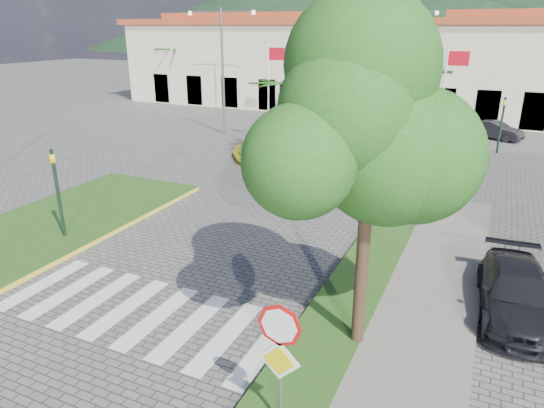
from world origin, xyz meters
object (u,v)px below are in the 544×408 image
at_px(deciduous_tree, 372,122).
at_px(stop_sign, 280,348).
at_px(car_dark_b, 495,130).
at_px(white_van, 271,98).
at_px(car_side_right, 516,293).
at_px(car_dark_a, 334,108).
at_px(roundabout_island, 344,151).

bearing_deg(deciduous_tree, stop_sign, -101.18).
bearing_deg(car_dark_b, white_van, 92.01).
height_order(deciduous_tree, car_side_right, deciduous_tree).
height_order(white_van, car_dark_b, white_van).
bearing_deg(car_dark_a, car_side_right, -174.63).
relative_size(roundabout_island, white_van, 2.65).
distance_m(deciduous_tree, car_side_right, 6.35).
height_order(stop_sign, car_dark_b, stop_sign).
height_order(stop_sign, white_van, stop_sign).
xyz_separation_m(roundabout_island, car_dark_b, (7.70, 8.00, 0.40)).
bearing_deg(car_side_right, stop_sign, -127.50).
bearing_deg(car_dark_b, stop_sign, -163.80).
bearing_deg(car_side_right, roundabout_island, 117.44).
relative_size(car_dark_b, car_side_right, 0.83).
xyz_separation_m(stop_sign, white_van, (-16.46, 35.02, -1.12)).
relative_size(car_dark_a, car_side_right, 0.92).
relative_size(deciduous_tree, car_dark_b, 1.95).
height_order(roundabout_island, car_dark_b, roundabout_island).
xyz_separation_m(roundabout_island, stop_sign, (4.90, -20.04, 1.62)).
bearing_deg(deciduous_tree, roundabout_island, 107.91).
bearing_deg(roundabout_island, car_side_right, -58.01).
height_order(deciduous_tree, car_dark_a, deciduous_tree).
distance_m(stop_sign, deciduous_tree, 4.59).
relative_size(roundabout_island, car_dark_b, 3.64).
height_order(deciduous_tree, white_van, deciduous_tree).
bearing_deg(white_van, stop_sign, -147.94).
bearing_deg(stop_sign, roundabout_island, 103.73).
relative_size(white_van, car_dark_a, 1.24).
distance_m(white_van, car_dark_a, 7.93).
relative_size(car_dark_a, car_dark_b, 1.11).
relative_size(stop_sign, car_dark_b, 0.76).
bearing_deg(roundabout_island, car_dark_b, 46.08).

